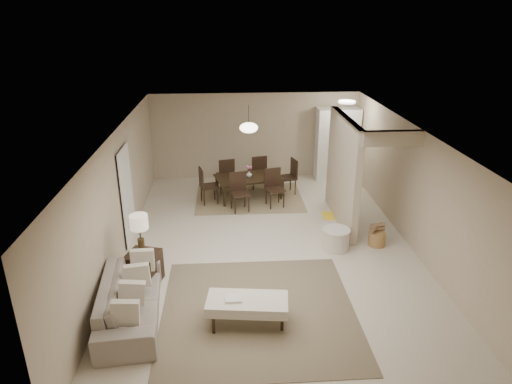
{
  "coord_description": "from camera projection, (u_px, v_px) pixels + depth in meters",
  "views": [
    {
      "loc": [
        -0.83,
        -8.44,
        4.68
      ],
      "look_at": [
        -0.23,
        0.6,
        1.05
      ],
      "focal_mm": 32.0,
      "sensor_mm": 36.0,
      "label": 1
    }
  ],
  "objects": [
    {
      "name": "dining_chairs",
      "position": [
        249.0,
        181.0,
        12.0
      ],
      "size": [
        2.61,
        2.14,
        0.96
      ],
      "color": "black",
      "rests_on": "dining_rug"
    },
    {
      "name": "side_table",
      "position": [
        144.0,
        268.0,
        8.31
      ],
      "size": [
        0.69,
        0.69,
        0.6
      ],
      "primitive_type": "cube",
      "rotation": [
        0.0,
        0.0,
        -0.3
      ],
      "color": "black",
      "rests_on": "floor"
    },
    {
      "name": "wicker_basket",
      "position": [
        377.0,
        239.0,
        9.69
      ],
      "size": [
        0.41,
        0.41,
        0.3
      ],
      "primitive_type": "cylinder",
      "rotation": [
        0.0,
        0.0,
        0.15
      ],
      "color": "olive",
      "rests_on": "floor"
    },
    {
      "name": "yellow_mat",
      "position": [
        339.0,
        216.0,
        11.12
      ],
      "size": [
        0.84,
        0.54,
        0.01
      ],
      "primitive_type": "cube",
      "rotation": [
        0.0,
        0.0,
        -0.06
      ],
      "color": "yellow",
      "rests_on": "floor"
    },
    {
      "name": "right_wall",
      "position": [
        415.0,
        190.0,
        9.33
      ],
      "size": [
        0.0,
        9.0,
        9.0
      ],
      "primitive_type": "plane",
      "rotation": [
        1.57,
        0.0,
        -1.57
      ],
      "color": "tan",
      "rests_on": "floor"
    },
    {
      "name": "flush_light",
      "position": [
        347.0,
        102.0,
        11.8
      ],
      "size": [
        0.44,
        0.44,
        0.05
      ],
      "primitive_type": "cylinder",
      "color": "white",
      "rests_on": "ceiling"
    },
    {
      "name": "vase",
      "position": [
        249.0,
        174.0,
        11.92
      ],
      "size": [
        0.17,
        0.17,
        0.15
      ],
      "primitive_type": "imported",
      "rotation": [
        0.0,
        0.0,
        0.17
      ],
      "color": "white",
      "rests_on": "dining_table"
    },
    {
      "name": "living_rug",
      "position": [
        258.0,
        311.0,
        7.61
      ],
      "size": [
        3.2,
        3.2,
        0.01
      ],
      "primitive_type": "cube",
      "color": "brown",
      "rests_on": "floor"
    },
    {
      "name": "sofa",
      "position": [
        130.0,
        299.0,
        7.36
      ],
      "size": [
        2.36,
        1.11,
        0.67
      ],
      "primitive_type": "imported",
      "rotation": [
        0.0,
        0.0,
        1.67
      ],
      "color": "gray",
      "rests_on": "floor"
    },
    {
      "name": "table_lamp",
      "position": [
        139.0,
        225.0,
        7.99
      ],
      "size": [
        0.32,
        0.32,
        0.76
      ],
      "color": "#47371E",
      "rests_on": "side_table"
    },
    {
      "name": "dining_table",
      "position": [
        249.0,
        188.0,
        12.06
      ],
      "size": [
        1.89,
        1.35,
        0.6
      ],
      "primitive_type": "imported",
      "rotation": [
        0.0,
        0.0,
        0.25
      ],
      "color": "black",
      "rests_on": "dining_rug"
    },
    {
      "name": "doorway",
      "position": [
        127.0,
        197.0,
        9.6
      ],
      "size": [
        0.04,
        0.9,
        2.04
      ],
      "primitive_type": "cube",
      "color": "black",
      "rests_on": "floor"
    },
    {
      "name": "ceiling",
      "position": [
        270.0,
        133.0,
        8.68
      ],
      "size": [
        9.0,
        9.0,
        0.0
      ],
      "primitive_type": "plane",
      "rotation": [
        3.14,
        0.0,
        0.0
      ],
      "color": "white",
      "rests_on": "back_wall"
    },
    {
      "name": "dining_rug",
      "position": [
        249.0,
        198.0,
        12.17
      ],
      "size": [
        2.8,
        2.1,
        0.01
      ],
      "primitive_type": "cube",
      "color": "#837151",
      "rests_on": "floor"
    },
    {
      "name": "pantry_cabinet",
      "position": [
        337.0,
        144.0,
        13.21
      ],
      "size": [
        1.2,
        0.55,
        2.1
      ],
      "primitive_type": "cube",
      "color": "white",
      "rests_on": "floor"
    },
    {
      "name": "left_wall",
      "position": [
        118.0,
        197.0,
        8.96
      ],
      "size": [
        0.0,
        9.0,
        9.0
      ],
      "primitive_type": "plane",
      "rotation": [
        1.57,
        0.0,
        1.57
      ],
      "color": "tan",
      "rests_on": "floor"
    },
    {
      "name": "round_pouf",
      "position": [
        336.0,
        239.0,
        9.52
      ],
      "size": [
        0.58,
        0.58,
        0.45
      ],
      "primitive_type": "cylinder",
      "color": "beige",
      "rests_on": "floor"
    },
    {
      "name": "partition",
      "position": [
        343.0,
        171.0,
        10.41
      ],
      "size": [
        0.15,
        2.5,
        2.5
      ],
      "primitive_type": "cube",
      "color": "tan",
      "rests_on": "floor"
    },
    {
      "name": "floor",
      "position": [
        269.0,
        248.0,
        9.61
      ],
      "size": [
        9.0,
        9.0,
        0.0
      ],
      "primitive_type": "plane",
      "color": "beige",
      "rests_on": "ground"
    },
    {
      "name": "pendant_light",
      "position": [
        249.0,
        128.0,
        11.46
      ],
      "size": [
        0.46,
        0.46,
        0.71
      ],
      "color": "#47371E",
      "rests_on": "ceiling"
    },
    {
      "name": "back_wall",
      "position": [
        255.0,
        136.0,
        13.31
      ],
      "size": [
        6.0,
        0.0,
        6.0
      ],
      "primitive_type": "plane",
      "rotation": [
        1.57,
        0.0,
        0.0
      ],
      "color": "tan",
      "rests_on": "floor"
    },
    {
      "name": "ottoman_bench",
      "position": [
        247.0,
        304.0,
        7.18
      ],
      "size": [
        1.34,
        0.73,
        0.46
      ],
      "rotation": [
        0.0,
        0.0,
        -0.12
      ],
      "color": "beige",
      "rests_on": "living_rug"
    }
  ]
}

